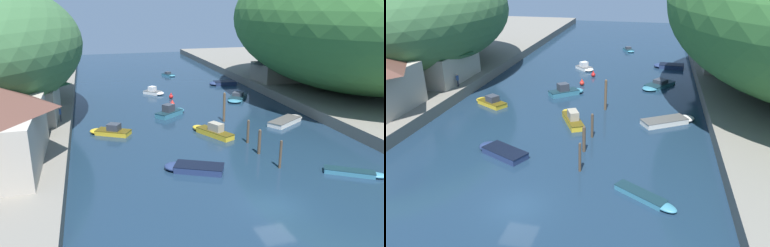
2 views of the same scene
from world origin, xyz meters
TOP-DOWN VIEW (x-y plane):
  - water_surface at (0.00, 30.00)m, footprint 130.00×130.00m
  - right_bank at (25.99, 30.00)m, footprint 22.00×120.00m
  - hillside_right at (27.09, 27.67)m, footprint 34.81×48.74m
  - boathouse_shed at (-19.95, 24.12)m, footprint 7.67×10.78m
  - right_bank_cottage at (19.06, 37.10)m, footprint 6.83×7.33m
  - boat_mid_channel at (11.06, 42.27)m, footprint 5.08×2.45m
  - boat_red_skiff at (-10.80, 19.55)m, footprint 4.99×3.83m
  - boat_near_quay at (11.08, 18.09)m, footprint 6.32×4.89m
  - boat_open_rowboat at (-4.42, 7.48)m, footprint 5.61×4.04m
  - boat_white_cruiser at (9.15, 2.76)m, footprint 4.96×3.74m
  - boat_navy_launch at (9.49, 30.98)m, footprint 5.03×6.13m
  - boat_moored_right at (3.62, 53.82)m, footprint 2.69×3.59m
  - boat_far_right_bank at (0.35, 16.28)m, footprint 3.86×5.95m
  - boat_small_dinghy at (-2.31, 25.23)m, footprint 4.79×4.29m
  - boat_yellow_tender at (-2.28, 38.17)m, footprint 3.61×3.63m
  - mooring_post_nearest at (3.40, 5.92)m, footprint 0.24×0.24m
  - mooring_post_second at (3.05, 9.52)m, footprint 0.31×0.31m
  - mooring_post_middle at (3.26, 12.73)m, footprint 0.27×0.27m
  - mooring_post_farthest at (3.49, 20.67)m, footprint 0.31×0.31m
  - channel_buoy_near at (-0.30, 34.35)m, footprint 0.66×0.66m
  - channel_buoy_far at (-1.14, 29.66)m, footprint 0.67×0.67m
  - person_on_quay at (-16.05, 21.61)m, footprint 0.26×0.40m

SIDE VIEW (x-z plane):
  - water_surface at x=0.00m, z-range 0.00..0.00m
  - boat_white_cruiser at x=9.15m, z-range 0.00..0.43m
  - boat_moored_right at x=3.62m, z-range -0.15..0.69m
  - boat_near_quay at x=11.08m, z-range 0.00..0.59m
  - boat_open_rowboat at x=-4.42m, z-range 0.00..0.61m
  - boat_navy_launch at x=9.49m, z-range -0.18..0.82m
  - boat_mid_channel at x=11.06m, z-range 0.00..0.67m
  - boat_yellow_tender at x=-2.28m, z-range -0.25..1.00m
  - channel_buoy_near at x=-0.30m, z-range -0.11..0.88m
  - boat_red_skiff at x=-10.80m, z-range -0.26..1.04m
  - channel_buoy_far at x=-1.14m, z-range -0.11..0.90m
  - boat_far_right_bank at x=0.35m, z-range -0.31..1.24m
  - boat_small_dinghy at x=-2.31m, z-range -0.32..1.30m
  - right_bank at x=25.99m, z-range 0.00..1.38m
  - mooring_post_second at x=3.05m, z-range 0.01..2.57m
  - mooring_post_middle at x=3.26m, z-range 0.01..2.58m
  - mooring_post_nearest at x=3.40m, z-range 0.01..2.68m
  - mooring_post_farthest at x=3.49m, z-range 0.01..3.78m
  - person_on_quay at x=-16.05m, z-range 1.51..3.20m
  - right_bank_cottage at x=19.06m, z-range 1.45..5.91m
  - boathouse_shed at x=-19.95m, z-range 1.45..6.51m
  - hillside_right at x=27.09m, z-range 1.38..22.74m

